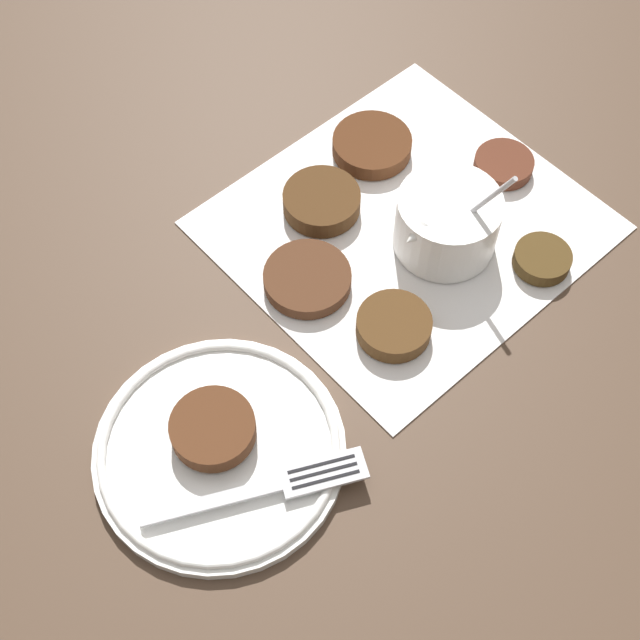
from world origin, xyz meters
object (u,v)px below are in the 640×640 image
at_px(sauce_bowl, 446,225).
at_px(serving_plate, 219,450).
at_px(fork, 280,484).
at_px(fritter_on_plate, 213,429).

height_order(sauce_bowl, serving_plate, sauce_bowl).
distance_m(serving_plate, fork, 0.06).
bearing_deg(serving_plate, sauce_bowl, -176.16).
xyz_separation_m(sauce_bowl, fork, (0.29, 0.08, -0.01)).
bearing_deg(sauce_bowl, serving_plate, 3.84).
bearing_deg(sauce_bowl, fritter_on_plate, 1.66).
height_order(serving_plate, fritter_on_plate, fritter_on_plate).
relative_size(sauce_bowl, serving_plate, 0.57).
distance_m(fritter_on_plate, fork, 0.08).
distance_m(sauce_bowl, fork, 0.31).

